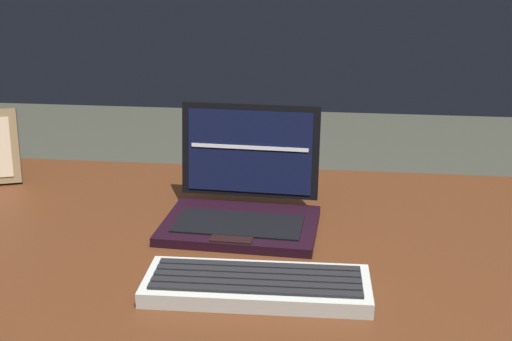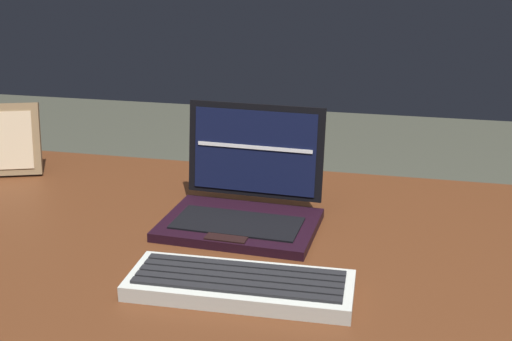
# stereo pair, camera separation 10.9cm
# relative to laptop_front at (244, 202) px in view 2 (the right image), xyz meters

# --- Properties ---
(desk) EXTENTS (1.75, 0.83, 0.75)m
(desk) POSITION_rel_laptop_front_xyz_m (0.09, -0.10, -0.10)
(desk) COLOR #502914
(desk) RESTS_ON ground
(laptop_front) EXTENTS (0.27, 0.22, 0.20)m
(laptop_front) POSITION_rel_laptop_front_xyz_m (0.00, 0.00, 0.00)
(laptop_front) COLOR black
(laptop_front) RESTS_ON desk
(external_keyboard) EXTENTS (0.32, 0.12, 0.03)m
(external_keyboard) POSITION_rel_laptop_front_xyz_m (0.05, -0.24, -0.03)
(external_keyboard) COLOR beige
(external_keyboard) RESTS_ON desk
(photo_frame) EXTENTS (0.16, 0.10, 0.15)m
(photo_frame) POSITION_rel_laptop_front_xyz_m (-0.56, 0.14, 0.04)
(photo_frame) COLOR olive
(photo_frame) RESTS_ON desk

